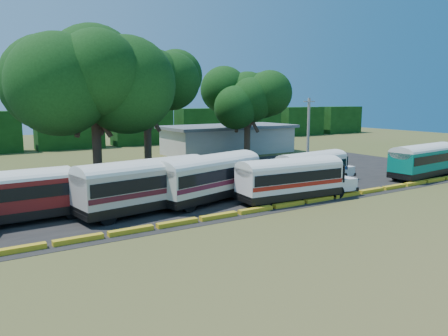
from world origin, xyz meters
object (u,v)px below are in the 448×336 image
bus_cream_west (146,182)px  bus_white_red (292,177)px  bus_red (5,194)px  tree_west (93,72)px  bus_teal (424,159)px

bus_cream_west → bus_white_red: 11.07m
bus_red → bus_cream_west: bearing=-14.2°
bus_cream_west → bus_red: bearing=159.7°
bus_cream_west → tree_west: size_ratio=0.81×
bus_red → bus_white_red: bus_red is taller
bus_cream_west → bus_white_red: bearing=-22.8°
bus_teal → bus_red: bearing=168.2°
bus_cream_west → bus_teal: 28.25m
bus_red → bus_cream_west: bus_cream_west is taller
tree_west → bus_red: bearing=-132.6°
bus_red → tree_west: size_ratio=0.73×
bus_red → bus_white_red: 19.79m
bus_teal → tree_west: bearing=149.5°
bus_white_red → tree_west: tree_west is taller
bus_white_red → bus_teal: size_ratio=0.98×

